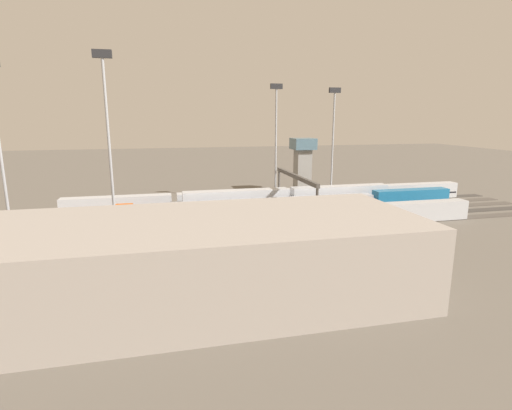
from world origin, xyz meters
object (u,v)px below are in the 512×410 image
light_mast_2 (333,130)px  signal_gantry (296,181)px  train_on_track_3 (140,220)px  light_mast_0 (276,129)px  train_on_track_0 (279,197)px  train_on_track_2 (315,205)px  light_mast_3 (108,127)px  train_on_track_4 (236,222)px  maintenance_shed (203,260)px  train_on_track_1 (289,199)px  control_tower (303,161)px

light_mast_2 → signal_gantry: 20.68m
train_on_track_3 → light_mast_0: (-30.91, -18.30, 15.65)m
train_on_track_0 → train_on_track_2: (-5.08, 10.00, 0.12)m
light_mast_0 → light_mast_3: 43.08m
train_on_track_4 → light_mast_2: 38.88m
maintenance_shed → light_mast_0: bearing=-114.7°
light_mast_0 → maintenance_shed: (22.53, 49.04, -13.05)m
signal_gantry → train_on_track_1: bearing=-93.6°
light_mast_3 → train_on_track_2: bearing=-162.3°
train_on_track_0 → light_mast_3: (34.31, 22.60, 17.03)m
train_on_track_4 → train_on_track_3: bearing=-16.5°
light_mast_0 → light_mast_2: size_ratio=1.03×
train_on_track_3 → light_mast_2: size_ratio=0.37×
train_on_track_0 → control_tower: 20.02m
light_mast_0 → light_mast_2: light_mast_0 is taller
train_on_track_1 → light_mast_2: light_mast_2 is taller
train_on_track_4 → light_mast_2: light_mast_2 is taller
train_on_track_0 → signal_gantry: signal_gantry is taller
train_on_track_1 → light_mast_2: 21.02m
train_on_track_0 → light_mast_2: 21.00m
train_on_track_0 → train_on_track_1: bearing=101.1°
maintenance_shed → train_on_track_3: bearing=-74.8°
train_on_track_3 → train_on_track_2: (-35.90, -5.00, -0.04)m
train_on_track_3 → train_on_track_4: bearing=163.5°
train_on_track_2 → train_on_track_0: bearing=-63.1°
maintenance_shed → control_tower: (-33.68, -60.89, 3.92)m
train_on_track_0 → signal_gantry: size_ratio=3.82×
train_on_track_0 → train_on_track_1: size_ratio=2.03×
train_on_track_4 → light_mast_0: bearing=-121.0°
train_on_track_4 → light_mast_3: light_mast_3 is taller
train_on_track_3 → light_mast_3: bearing=65.3°
control_tower → light_mast_2: bearing=102.4°
light_mast_2 → control_tower: size_ratio=1.83×
train_on_track_3 → train_on_track_0: bearing=-154.0°
control_tower → light_mast_0: bearing=46.7°
signal_gantry → train_on_track_2: bearing=180.0°
light_mast_3 → signal_gantry: light_mast_3 is taller
train_on_track_3 → signal_gantry: 32.30m
signal_gantry → light_mast_3: bearing=19.8°
train_on_track_3 → train_on_track_2: bearing=-172.1°
light_mast_3 → signal_gantry: size_ratio=1.21×
train_on_track_3 → train_on_track_2: size_ratio=0.15×
train_on_track_0 → light_mast_0: bearing=-91.6°
signal_gantry → control_tower: control_tower is taller
control_tower → train_on_track_0: bearing=53.4°
train_on_track_3 → light_mast_3: (3.50, 7.60, 16.87)m
light_mast_0 → signal_gantry: light_mast_0 is taller
light_mast_2 → maintenance_shed: bearing=52.6°
light_mast_2 → light_mast_3: 54.38m
train_on_track_2 → light_mast_3: bearing=17.7°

